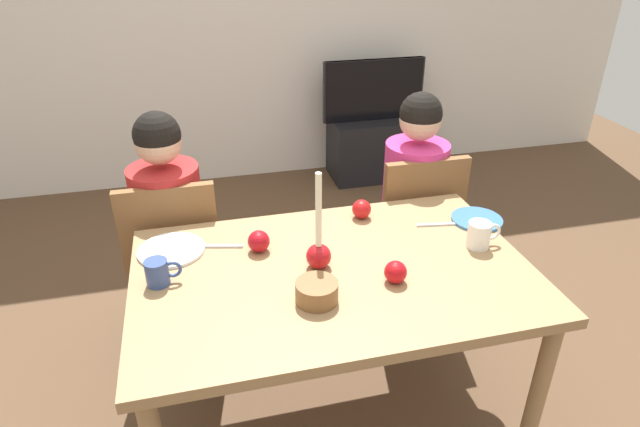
{
  "coord_description": "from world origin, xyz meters",
  "views": [
    {
      "loc": [
        -0.43,
        -1.52,
        1.83
      ],
      "look_at": [
        0.0,
        0.2,
        0.87
      ],
      "focal_mm": 30.21,
      "sensor_mm": 36.0,
      "label": 1
    }
  ],
  "objects": [
    {
      "name": "apple_by_left_plate",
      "position": [
        0.18,
        -0.12,
        0.79
      ],
      "size": [
        0.08,
        0.08,
        0.08
      ],
      "primitive_type": "sphere",
      "color": "red",
      "rests_on": "dining_table"
    },
    {
      "name": "mug_right",
      "position": [
        0.57,
        0.02,
        0.8
      ],
      "size": [
        0.13,
        0.09,
        0.1
      ],
      "color": "white",
      "rests_on": "dining_table"
    },
    {
      "name": "apple_by_right_mug",
      "position": [
        0.21,
        0.34,
        0.79
      ],
      "size": [
        0.08,
        0.08,
        0.08
      ],
      "primitive_type": "sphere",
      "color": "red",
      "rests_on": "dining_table"
    },
    {
      "name": "bowl_walnuts",
      "position": [
        -0.1,
        -0.16,
        0.78
      ],
      "size": [
        0.14,
        0.14,
        0.07
      ],
      "primitive_type": "cylinder",
      "color": "brown",
      "rests_on": "dining_table"
    },
    {
      "name": "dining_table",
      "position": [
        0.0,
        0.0,
        0.67
      ],
      "size": [
        1.4,
        0.9,
        0.75
      ],
      "color": "#99754C",
      "rests_on": "ground"
    },
    {
      "name": "tv_stand",
      "position": [
        0.94,
        2.3,
        0.24
      ],
      "size": [
        0.64,
        0.4,
        0.48
      ],
      "primitive_type": "cube",
      "color": "black",
      "rests_on": "ground"
    },
    {
      "name": "plate_left",
      "position": [
        -0.56,
        0.26,
        0.76
      ],
      "size": [
        0.25,
        0.25,
        0.01
      ],
      "primitive_type": "cylinder",
      "color": "white",
      "rests_on": "dining_table"
    },
    {
      "name": "ground_plane",
      "position": [
        0.0,
        0.0,
        0.0
      ],
      "size": [
        7.68,
        7.68,
        0.0
      ],
      "primitive_type": "plane",
      "color": "brown"
    },
    {
      "name": "mug_left",
      "position": [
        -0.59,
        0.06,
        0.8
      ],
      "size": [
        0.12,
        0.08,
        0.09
      ],
      "color": "#33477F",
      "rests_on": "dining_table"
    },
    {
      "name": "back_wall",
      "position": [
        0.0,
        2.6,
        1.3
      ],
      "size": [
        6.4,
        0.1,
        2.6
      ],
      "primitive_type": "cube",
      "color": "silver",
      "rests_on": "ground"
    },
    {
      "name": "tv",
      "position": [
        0.94,
        2.3,
        0.71
      ],
      "size": [
        0.79,
        0.05,
        0.46
      ],
      "color": "black",
      "rests_on": "tv_stand"
    },
    {
      "name": "fork_right",
      "position": [
        0.49,
        0.2,
        0.75
      ],
      "size": [
        0.18,
        0.04,
        0.01
      ],
      "primitive_type": "cube",
      "rotation": [
        0.0,
        0.0,
        -0.16
      ],
      "color": "silver",
      "rests_on": "dining_table"
    },
    {
      "name": "person_left_child",
      "position": [
        -0.57,
        0.64,
        0.57
      ],
      "size": [
        0.3,
        0.3,
        1.17
      ],
      "color": "#33384C",
      "rests_on": "ground"
    },
    {
      "name": "plate_right",
      "position": [
        0.66,
        0.2,
        0.76
      ],
      "size": [
        0.21,
        0.21,
        0.01
      ],
      "primitive_type": "cylinder",
      "color": "teal",
      "rests_on": "dining_table"
    },
    {
      "name": "fork_left",
      "position": [
        -0.38,
        0.25,
        0.75
      ],
      "size": [
        0.18,
        0.06,
        0.01
      ],
      "primitive_type": "cube",
      "rotation": [
        0.0,
        0.0,
        -0.24
      ],
      "color": "silver",
      "rests_on": "dining_table"
    },
    {
      "name": "apple_near_candle",
      "position": [
        -0.24,
        0.19,
        0.79
      ],
      "size": [
        0.08,
        0.08,
        0.08
      ],
      "primitive_type": "sphere",
      "color": "#AF1019",
      "rests_on": "dining_table"
    },
    {
      "name": "candle_centerpiece",
      "position": [
        -0.05,
        0.03,
        0.82
      ],
      "size": [
        0.09,
        0.09,
        0.37
      ],
      "color": "red",
      "rests_on": "dining_table"
    },
    {
      "name": "chair_left",
      "position": [
        -0.57,
        0.61,
        0.51
      ],
      "size": [
        0.4,
        0.4,
        0.9
      ],
      "color": "brown",
      "rests_on": "ground"
    },
    {
      "name": "chair_right",
      "position": [
        0.58,
        0.61,
        0.51
      ],
      "size": [
        0.4,
        0.4,
        0.9
      ],
      "color": "brown",
      "rests_on": "ground"
    },
    {
      "name": "person_right_child",
      "position": [
        0.58,
        0.64,
        0.57
      ],
      "size": [
        0.3,
        0.3,
        1.17
      ],
      "color": "#33384C",
      "rests_on": "ground"
    }
  ]
}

